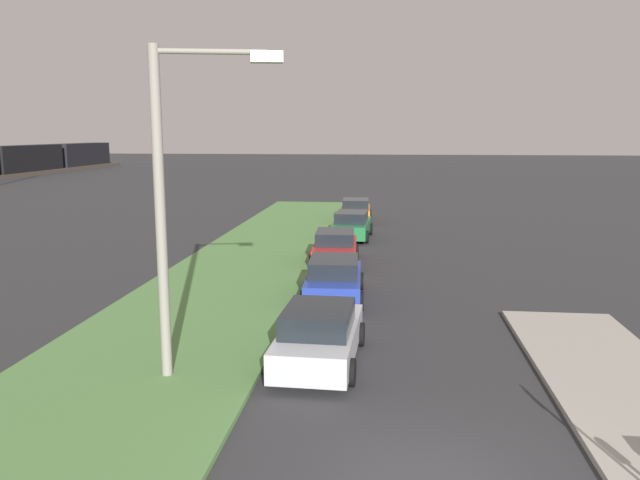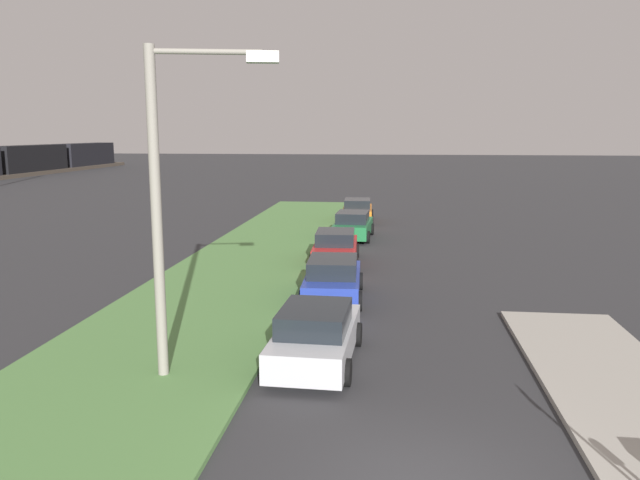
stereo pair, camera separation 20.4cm
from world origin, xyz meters
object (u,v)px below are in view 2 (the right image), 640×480
Objects in this scene: parked_car_green at (353,225)px; parked_car_orange at (357,211)px; parked_car_silver at (316,335)px; parked_car_blue at (333,279)px; streetlight at (172,190)px; parked_car_red at (335,248)px.

parked_car_orange is at bearing 3.54° from parked_car_green.
parked_car_silver and parked_car_blue have the same top height.
streetlight is (-1.33, 3.04, 3.67)m from parked_car_silver.
streetlight is (-26.01, 2.60, 3.67)m from parked_car_orange.
parked_car_silver is 1.00× the size of parked_car_green.
streetlight is at bearing 115.62° from parked_car_silver.
parked_car_green is 0.58× the size of streetlight.
parked_car_blue is 1.00× the size of parked_car_red.
parked_car_red is (11.81, 0.63, 0.00)m from parked_car_silver.
parked_car_red is at bearing 4.95° from parked_car_silver.
parked_car_red is 6.53m from parked_car_green.
parked_car_blue is 18.74m from parked_car_orange.
parked_car_orange is (12.87, -0.19, 0.00)m from parked_car_red.
parked_car_silver is 24.68m from parked_car_orange.
parked_car_orange is (18.74, 0.28, 0.00)m from parked_car_blue.
streetlight is at bearing 174.41° from parked_car_green.
parked_car_green is 1.00× the size of parked_car_orange.
parked_car_blue is 5.89m from parked_car_red.
parked_car_blue and parked_car_orange have the same top height.
parked_car_silver is 18.34m from parked_car_green.
parked_car_blue and parked_car_red have the same top height.
parked_car_red is at bearing 2.05° from parked_car_blue.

